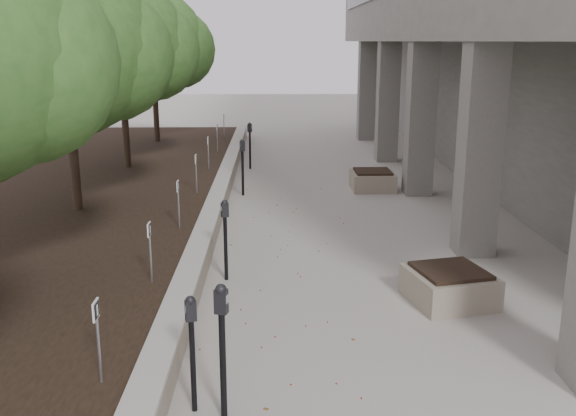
{
  "coord_description": "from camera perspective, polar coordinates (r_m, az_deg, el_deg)",
  "views": [
    {
      "loc": [
        -0.45,
        -5.83,
        4.0
      ],
      "look_at": [
        -0.19,
        6.23,
        0.86
      ],
      "focal_mm": 40.02,
      "sensor_mm": 36.0,
      "label": 1
    }
  ],
  "objects": [
    {
      "name": "parking_sign_8",
      "position": [
        24.6,
        -5.71,
        7.23
      ],
      "size": [
        0.04,
        0.22,
        0.96
      ],
      "primitive_type": null,
      "color": "black",
      "rests_on": "planting_bed"
    },
    {
      "name": "planter_back",
      "position": [
        17.96,
        7.52,
        2.49
      ],
      "size": [
        1.18,
        1.18,
        0.55
      ],
      "primitive_type": null,
      "rotation": [
        0.0,
        0.0,
        0.01
      ],
      "color": "gray",
      "rests_on": "ground"
    },
    {
      "name": "parking_sign_7",
      "position": [
        21.64,
        -6.3,
        6.21
      ],
      "size": [
        0.04,
        0.22,
        0.96
      ],
      "primitive_type": null,
      "color": "black",
      "rests_on": "planting_bed"
    },
    {
      "name": "parking_meter_4",
      "position": [
        17.09,
        -4.06,
        3.61
      ],
      "size": [
        0.17,
        0.14,
        1.51
      ],
      "primitive_type": null,
      "rotation": [
        0.0,
        0.0,
        0.28
      ],
      "color": "black",
      "rests_on": "ground"
    },
    {
      "name": "retaining_wall",
      "position": [
        15.36,
        -6.34,
        0.36
      ],
      "size": [
        0.39,
        26.0,
        0.5
      ],
      "primitive_type": null,
      "color": "gray",
      "rests_on": "ground"
    },
    {
      "name": "parking_sign_6",
      "position": [
        18.69,
        -7.08,
        4.86
      ],
      "size": [
        0.04,
        0.22,
        0.96
      ],
      "primitive_type": null,
      "color": "black",
      "rests_on": "planting_bed"
    },
    {
      "name": "parking_meter_1",
      "position": [
        7.04,
        -5.83,
        -12.69
      ],
      "size": [
        0.18,
        0.15,
        1.57
      ],
      "primitive_type": null,
      "rotation": [
        0.0,
        0.0,
        -0.27
      ],
      "color": "black",
      "rests_on": "ground"
    },
    {
      "name": "parking_meter_3",
      "position": [
        11.0,
        -5.57,
        -2.87
      ],
      "size": [
        0.17,
        0.14,
        1.43
      ],
      "primitive_type": null,
      "rotation": [
        0.0,
        0.0,
        0.36
      ],
      "color": "black",
      "rests_on": "ground"
    },
    {
      "name": "crabapple_tree_3",
      "position": [
        14.52,
        -18.98,
        10.34
      ],
      "size": [
        4.6,
        4.0,
        5.44
      ],
      "primitive_type": null,
      "color": "#316125",
      "rests_on": "planting_bed"
    },
    {
      "name": "berry_scatter",
      "position": [
        11.55,
        0.58,
        -5.63
      ],
      "size": [
        3.3,
        14.1,
        0.02
      ],
      "primitive_type": null,
      "color": "maroon",
      "rests_on": "ground"
    },
    {
      "name": "parking_sign_2",
      "position": [
        7.31,
        -16.49,
        -11.36
      ],
      "size": [
        0.04,
        0.22,
        0.96
      ],
      "primitive_type": null,
      "color": "black",
      "rests_on": "planting_bed"
    },
    {
      "name": "parking_meter_2",
      "position": [
        7.26,
        -8.48,
        -12.74
      ],
      "size": [
        0.16,
        0.13,
        1.38
      ],
      "primitive_type": null,
      "rotation": [
        0.0,
        0.0,
        0.31
      ],
      "color": "black",
      "rests_on": "ground"
    },
    {
      "name": "planter_front",
      "position": [
        10.48,
        14.15,
        -6.69
      ],
      "size": [
        1.44,
        1.44,
        0.56
      ],
      "primitive_type": null,
      "rotation": [
        0.0,
        0.0,
        0.23
      ],
      "color": "gray",
      "rests_on": "ground"
    },
    {
      "name": "parking_sign_3",
      "position": [
        10.02,
        -12.13,
        -3.91
      ],
      "size": [
        0.04,
        0.22,
        0.96
      ],
      "primitive_type": null,
      "color": "black",
      "rests_on": "planting_bed"
    },
    {
      "name": "parking_sign_5",
      "position": [
        15.76,
        -8.15,
        3.01
      ],
      "size": [
        0.04,
        0.22,
        0.96
      ],
      "primitive_type": null,
      "color": "black",
      "rests_on": "planting_bed"
    },
    {
      "name": "crabapple_tree_5",
      "position": [
        24.24,
        -11.85,
        12.21
      ],
      "size": [
        4.6,
        4.0,
        5.44
      ],
      "primitive_type": null,
      "color": "#316125",
      "rests_on": "planting_bed"
    },
    {
      "name": "parking_sign_4",
      "position": [
        12.86,
        -9.69,
        0.32
      ],
      "size": [
        0.04,
        0.22,
        0.96
      ],
      "primitive_type": null,
      "color": "black",
      "rests_on": "planting_bed"
    },
    {
      "name": "crabapple_tree_4",
      "position": [
        19.34,
        -14.54,
        11.53
      ],
      "size": [
        4.6,
        4.0,
        5.44
      ],
      "primitive_type": null,
      "color": "#316125",
      "rests_on": "planting_bed"
    },
    {
      "name": "planting_bed",
      "position": [
        16.12,
        -19.46,
        0.1
      ],
      "size": [
        7.0,
        26.0,
        0.4
      ],
      "primitive_type": "cube",
      "color": "black",
      "rests_on": "ground"
    },
    {
      "name": "parking_meter_5",
      "position": [
        20.72,
        -3.4,
        5.54
      ],
      "size": [
        0.18,
        0.15,
        1.5
      ],
      "primitive_type": null,
      "rotation": [
        0.0,
        0.0,
        -0.35
      ],
      "color": "black",
      "rests_on": "ground"
    }
  ]
}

